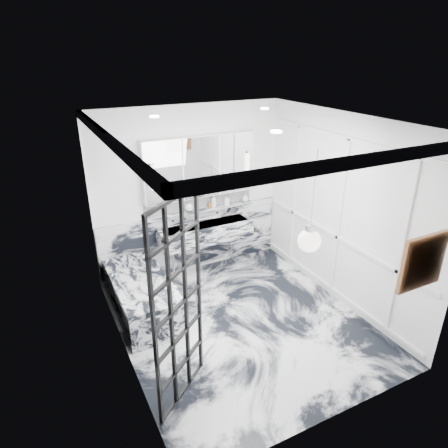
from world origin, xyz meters
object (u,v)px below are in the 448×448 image
trough_sink (206,232)px  mirror_cabinet (200,167)px  bathtub (142,295)px  crittall_door (178,306)px

trough_sink → mirror_cabinet: 1.10m
mirror_cabinet → trough_sink: bearing=-90.0°
mirror_cabinet → bathtub: (-1.32, -0.83, -1.54)m
trough_sink → mirror_cabinet: mirror_cabinet is taller
crittall_door → bathtub: size_ratio=1.40×
mirror_cabinet → bathtub: bearing=-147.9°
mirror_cabinet → bathtub: 2.20m
trough_sink → bathtub: trough_sink is taller
mirror_cabinet → bathtub: size_ratio=1.15×
trough_sink → mirror_cabinet: (-0.00, 0.17, 1.09)m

